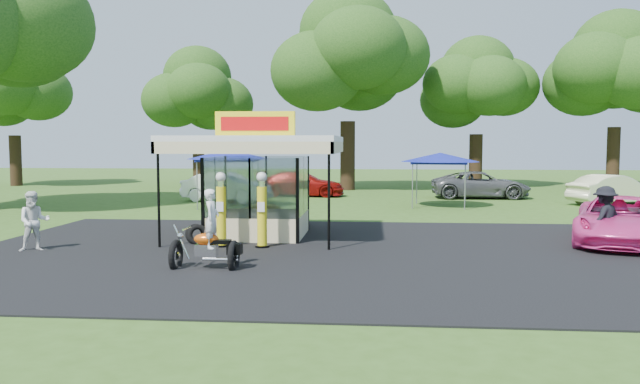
# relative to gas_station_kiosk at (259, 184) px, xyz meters

# --- Properties ---
(ground) EXTENTS (120.00, 120.00, 0.00)m
(ground) POSITION_rel_gas_station_kiosk_xyz_m (2.00, -4.99, -1.78)
(ground) COLOR #35551A
(ground) RESTS_ON ground
(asphalt_apron) EXTENTS (20.00, 14.00, 0.04)m
(asphalt_apron) POSITION_rel_gas_station_kiosk_xyz_m (2.00, -2.99, -1.76)
(asphalt_apron) COLOR black
(asphalt_apron) RESTS_ON ground
(gas_station_kiosk) EXTENTS (5.40, 5.40, 4.18)m
(gas_station_kiosk) POSITION_rel_gas_station_kiosk_xyz_m (0.00, 0.00, 0.00)
(gas_station_kiosk) COLOR white
(gas_station_kiosk) RESTS_ON ground
(gas_pump_left) EXTENTS (0.43, 0.43, 2.30)m
(gas_pump_left) POSITION_rel_gas_station_kiosk_xyz_m (-0.72, -2.27, -0.68)
(gas_pump_left) COLOR black
(gas_pump_left) RESTS_ON ground
(gas_pump_right) EXTENTS (0.43, 0.43, 2.31)m
(gas_pump_right) POSITION_rel_gas_station_kiosk_xyz_m (0.53, -2.29, -0.68)
(gas_pump_right) COLOR black
(gas_pump_right) RESTS_ON ground
(motorcycle) EXTENTS (1.77, 0.85, 2.10)m
(motorcycle) POSITION_rel_gas_station_kiosk_xyz_m (-0.22, -5.51, -0.97)
(motorcycle) COLOR black
(motorcycle) RESTS_ON ground
(spare_tires) EXTENTS (0.82, 0.59, 0.67)m
(spare_tires) POSITION_rel_gas_station_kiosk_xyz_m (-1.63, -1.78, -1.46)
(spare_tires) COLOR black
(spare_tires) RESTS_ON ground
(kiosk_car) EXTENTS (2.82, 1.13, 0.96)m
(kiosk_car) POSITION_rel_gas_station_kiosk_xyz_m (-0.00, 2.21, -1.30)
(kiosk_car) COLOR yellow
(kiosk_car) RESTS_ON ground
(pink_sedan) EXTENTS (4.22, 5.92, 1.50)m
(pink_sedan) POSITION_rel_gas_station_kiosk_xyz_m (11.48, -0.56, -1.03)
(pink_sedan) COLOR #F843A1
(pink_sedan) RESTS_ON ground
(spectator_west) EXTENTS (1.08, 1.00, 1.77)m
(spectator_west) POSITION_rel_gas_station_kiosk_xyz_m (-6.00, -3.37, -0.90)
(spectator_west) COLOR white
(spectator_west) RESTS_ON ground
(spectator_east_a) EXTENTS (1.40, 1.33, 1.90)m
(spectator_east_a) POSITION_rel_gas_station_kiosk_xyz_m (10.63, -1.74, -0.83)
(spectator_east_a) COLOR black
(spectator_east_a) RESTS_ON ground
(bg_car_a) EXTENTS (5.08, 2.84, 1.58)m
(bg_car_a) POSITION_rel_gas_station_kiosk_xyz_m (-4.05, 12.25, -0.99)
(bg_car_a) COLOR white
(bg_car_a) RESTS_ON ground
(bg_car_b) EXTENTS (5.18, 2.28, 1.48)m
(bg_car_b) POSITION_rel_gas_station_kiosk_xyz_m (-0.45, 16.13, -1.04)
(bg_car_b) COLOR #9C0F0C
(bg_car_b) RESTS_ON ground
(bg_car_d) EXTENTS (5.58, 2.67, 1.53)m
(bg_car_d) POSITION_rel_gas_station_kiosk_xyz_m (9.96, 15.69, -1.02)
(bg_car_d) COLOR #57575A
(bg_car_d) RESTS_ON ground
(bg_car_e) EXTENTS (4.96, 3.46, 1.55)m
(bg_car_e) POSITION_rel_gas_station_kiosk_xyz_m (16.05, 12.38, -1.01)
(bg_car_e) COLOR beige
(bg_car_e) RESTS_ON ground
(tent_west) EXTENTS (4.07, 4.07, 2.85)m
(tent_west) POSITION_rel_gas_station_kiosk_xyz_m (-3.27, 9.58, 0.79)
(tent_west) COLOR gray
(tent_west) RESTS_ON ground
(tent_east) EXTENTS (3.84, 3.84, 2.68)m
(tent_east) POSITION_rel_gas_station_kiosk_xyz_m (7.11, 10.67, 0.64)
(tent_east) COLOR gray
(tent_east) RESTS_ON ground
(oak_far_a) EXTENTS (8.79, 8.79, 10.42)m
(oak_far_a) POSITION_rel_gas_station_kiosk_xyz_m (-22.56, 23.38, 4.85)
(oak_far_a) COLOR black
(oak_far_a) RESTS_ON ground
(oak_far_b) EXTENTS (8.40, 8.40, 10.02)m
(oak_far_b) POSITION_rel_gas_station_kiosk_xyz_m (-9.12, 24.72, 4.61)
(oak_far_b) COLOR black
(oak_far_b) RESTS_ON ground
(oak_far_c) EXTENTS (11.08, 11.08, 13.05)m
(oak_far_c) POSITION_rel_gas_station_kiosk_xyz_m (2.08, 21.49, 6.50)
(oak_far_c) COLOR black
(oak_far_c) RESTS_ON ground
(oak_far_d) EXTENTS (8.85, 8.85, 10.53)m
(oak_far_d) POSITION_rel_gas_station_kiosk_xyz_m (11.18, 25.29, 4.93)
(oak_far_d) COLOR black
(oak_far_d) RESTS_ON ground
(oak_far_e) EXTENTS (9.88, 9.88, 11.76)m
(oak_far_e) POSITION_rel_gas_station_kiosk_xyz_m (20.02, 23.27, 5.73)
(oak_far_e) COLOR black
(oak_far_e) RESTS_ON ground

